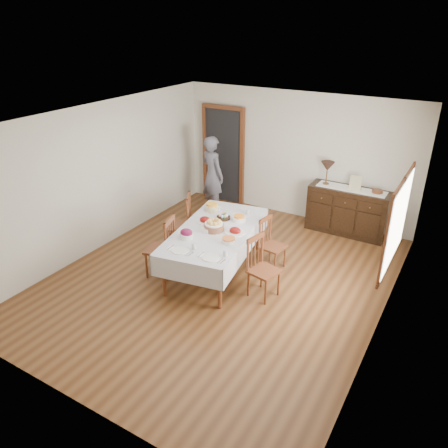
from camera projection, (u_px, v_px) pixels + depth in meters
The scene contains 26 objects.
ground at pixel (221, 278), 7.18m from camera, with size 6.00×6.00×0.00m, color brown.
room_shell at pixel (226, 175), 6.87m from camera, with size 5.02×6.02×2.65m.
dining_table at pixel (215, 234), 7.11m from camera, with size 1.51×2.42×0.78m.
chair_left_near at pixel (163, 246), 7.08m from camera, with size 0.53×0.53×1.04m.
chair_left_far at pixel (181, 223), 7.84m from camera, with size 0.61×0.61×1.08m.
chair_right_near at pixel (262, 267), 6.56m from camera, with size 0.48×0.48×0.98m.
chair_right_far at pixel (271, 243), 7.32m from camera, with size 0.43×0.43×0.90m.
sideboard at pixel (348, 211), 8.51m from camera, with size 1.53×0.56×0.92m.
person at pixel (213, 173), 9.24m from camera, with size 0.56×0.36×1.80m, color slate.
bread_basket at pixel (214, 226), 7.01m from camera, with size 0.33×0.33×0.18m.
egg_basket at pixel (223, 217), 7.42m from camera, with size 0.23×0.23×0.10m.
ham_platter_a at pixel (205, 220), 7.31m from camera, with size 0.28×0.28×0.11m.
ham_platter_b at pixel (235, 231), 6.95m from camera, with size 0.32×0.32×0.11m.
beet_bowl at pixel (186, 234), 6.77m from camera, with size 0.21×0.21×0.15m.
carrot_bowl at pixel (239, 218), 7.36m from camera, with size 0.25×0.25×0.09m.
pineapple_bowl at pixel (212, 207), 7.72m from camera, with size 0.24×0.24×0.14m.
casserole_dish at pixel (229, 240), 6.66m from camera, with size 0.22×0.22×0.07m.
butter_dish at pixel (205, 230), 6.97m from camera, with size 0.15×0.11×0.07m.
setting_left at pixel (184, 249), 6.44m from camera, with size 0.44×0.31×0.10m.
setting_right at pixel (215, 256), 6.25m from camera, with size 0.44×0.31×0.10m.
glass_far_a at pixel (219, 209), 7.71m from camera, with size 0.07×0.07×0.09m.
glass_far_b at pixel (248, 212), 7.59m from camera, with size 0.07×0.07×0.09m.
runner at pixel (351, 189), 8.30m from camera, with size 1.30×0.35×0.01m.
table_lamp at pixel (327, 167), 8.39m from camera, with size 0.26×0.26×0.46m.
picture_frame at pixel (355, 183), 8.20m from camera, with size 0.22×0.08×0.28m.
deco_bowl at pixel (377, 192), 8.11m from camera, with size 0.20×0.20×0.06m.
Camera 1 is at (3.14, -5.22, 3.91)m, focal length 35.00 mm.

